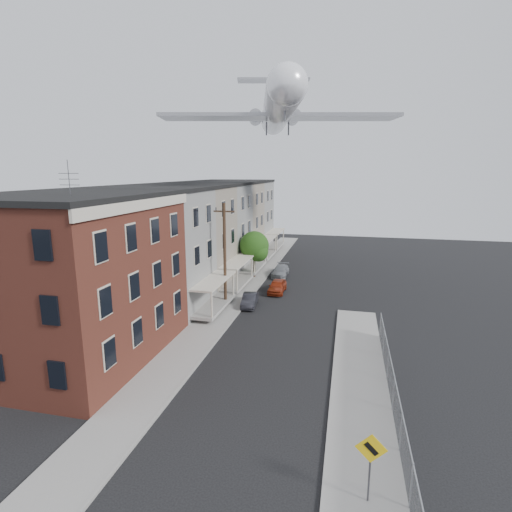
{
  "coord_description": "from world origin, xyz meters",
  "views": [
    {
      "loc": [
        4.46,
        -13.62,
        11.56
      ],
      "look_at": [
        -0.39,
        7.29,
        6.99
      ],
      "focal_mm": 28.0,
      "sensor_mm": 36.0,
      "label": 1
    }
  ],
  "objects_px": {
    "car_near": "(277,286)",
    "warning_sign": "(371,458)",
    "utility_pole": "(225,254)",
    "car_far": "(281,271)",
    "car_mid": "(250,300)",
    "airplane": "(278,109)",
    "street_tree": "(255,247)"
  },
  "relations": [
    {
      "from": "car_near",
      "to": "warning_sign",
      "type": "bearing_deg",
      "value": -72.42
    },
    {
      "from": "utility_pole",
      "to": "car_far",
      "type": "distance_m",
      "value": 12.44
    },
    {
      "from": "car_near",
      "to": "car_mid",
      "type": "bearing_deg",
      "value": -109.81
    },
    {
      "from": "airplane",
      "to": "utility_pole",
      "type": "bearing_deg",
      "value": -102.59
    },
    {
      "from": "car_mid",
      "to": "airplane",
      "type": "xyz_separation_m",
      "value": [
        0.47,
        10.4,
        17.25
      ]
    },
    {
      "from": "street_tree",
      "to": "car_near",
      "type": "relative_size",
      "value": 1.41
    },
    {
      "from": "utility_pole",
      "to": "airplane",
      "type": "height_order",
      "value": "airplane"
    },
    {
      "from": "car_far",
      "to": "car_near",
      "type": "bearing_deg",
      "value": -84.64
    },
    {
      "from": "warning_sign",
      "to": "airplane",
      "type": "distance_m",
      "value": 35.13
    },
    {
      "from": "car_mid",
      "to": "utility_pole",
      "type": "bearing_deg",
      "value": -167.93
    },
    {
      "from": "car_mid",
      "to": "car_far",
      "type": "bearing_deg",
      "value": 79.43
    },
    {
      "from": "airplane",
      "to": "car_mid",
      "type": "bearing_deg",
      "value": -92.57
    },
    {
      "from": "street_tree",
      "to": "car_far",
      "type": "distance_m",
      "value": 4.12
    },
    {
      "from": "street_tree",
      "to": "car_far",
      "type": "bearing_deg",
      "value": 29.37
    },
    {
      "from": "warning_sign",
      "to": "street_tree",
      "type": "xyz_separation_m",
      "value": [
        -10.87,
        28.95,
        1.57
      ]
    },
    {
      "from": "car_near",
      "to": "car_mid",
      "type": "relative_size",
      "value": 1.09
    },
    {
      "from": "car_near",
      "to": "airplane",
      "type": "xyz_separation_m",
      "value": [
        -1.17,
        5.9,
        17.18
      ]
    },
    {
      "from": "car_near",
      "to": "airplane",
      "type": "relative_size",
      "value": 0.14
    },
    {
      "from": "utility_pole",
      "to": "car_mid",
      "type": "xyz_separation_m",
      "value": [
        2.0,
        0.64,
        -4.12
      ]
    },
    {
      "from": "car_near",
      "to": "street_tree",
      "type": "bearing_deg",
      "value": 124.92
    },
    {
      "from": "utility_pole",
      "to": "car_near",
      "type": "distance_m",
      "value": 7.49
    },
    {
      "from": "street_tree",
      "to": "car_near",
      "type": "height_order",
      "value": "street_tree"
    },
    {
      "from": "car_near",
      "to": "car_mid",
      "type": "distance_m",
      "value": 4.79
    },
    {
      "from": "warning_sign",
      "to": "street_tree",
      "type": "distance_m",
      "value": 30.96
    },
    {
      "from": "utility_pole",
      "to": "street_tree",
      "type": "xyz_separation_m",
      "value": [
        0.33,
        9.92,
        -1.22
      ]
    },
    {
      "from": "street_tree",
      "to": "car_near",
      "type": "bearing_deg",
      "value": -55.29
    },
    {
      "from": "car_mid",
      "to": "car_near",
      "type": "bearing_deg",
      "value": 64.28
    },
    {
      "from": "car_near",
      "to": "car_mid",
      "type": "height_order",
      "value": "car_near"
    },
    {
      "from": "airplane",
      "to": "street_tree",
      "type": "bearing_deg",
      "value": -152.35
    },
    {
      "from": "car_mid",
      "to": "airplane",
      "type": "height_order",
      "value": "airplane"
    },
    {
      "from": "car_near",
      "to": "airplane",
      "type": "height_order",
      "value": "airplane"
    },
    {
      "from": "car_mid",
      "to": "car_far",
      "type": "xyz_separation_m",
      "value": [
        0.91,
        10.74,
        0.04
      ]
    }
  ]
}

